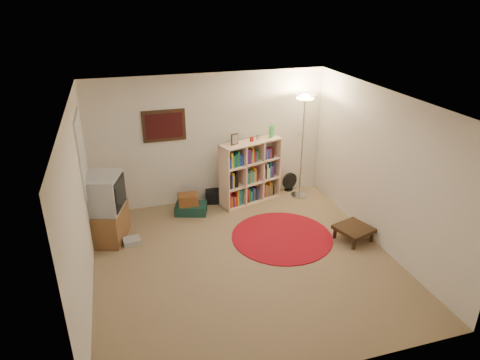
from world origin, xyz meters
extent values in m
cube|color=#856D4E|center=(0.00, 0.00, -0.01)|extent=(4.50, 4.50, 0.02)
cube|color=white|center=(0.00, 0.00, 2.51)|extent=(4.50, 4.50, 0.02)
cube|color=silver|center=(0.00, 2.26, 1.25)|extent=(4.50, 0.02, 2.50)
cube|color=silver|center=(0.00, -2.26, 1.25)|extent=(4.50, 0.02, 2.50)
cube|color=silver|center=(-2.26, 0.00, 1.25)|extent=(0.02, 4.50, 2.50)
cube|color=silver|center=(2.26, 0.00, 1.25)|extent=(0.02, 4.50, 2.50)
cube|color=black|center=(-0.85, 2.23, 1.60)|extent=(0.78, 0.04, 0.58)
cube|color=#470E0F|center=(-0.85, 2.21, 1.60)|extent=(0.66, 0.01, 0.46)
cube|color=white|center=(-2.23, 1.30, 1.55)|extent=(0.03, 1.00, 1.20)
cube|color=beige|center=(1.85, 2.24, 1.20)|extent=(0.08, 0.01, 0.12)
cube|color=beige|center=(0.71, 1.95, 0.01)|extent=(1.29, 0.72, 0.03)
cube|color=beige|center=(0.71, 1.95, 1.23)|extent=(1.29, 0.72, 0.03)
cube|color=beige|center=(0.13, 1.76, 0.62)|extent=(0.13, 0.35, 1.24)
cube|color=beige|center=(1.29, 2.13, 0.62)|extent=(0.13, 0.35, 1.24)
cube|color=beige|center=(0.66, 2.11, 0.62)|extent=(1.19, 0.40, 1.24)
cube|color=beige|center=(0.52, 1.88, 0.62)|extent=(0.13, 0.33, 1.19)
cube|color=beige|center=(0.91, 2.01, 0.62)|extent=(0.13, 0.33, 1.19)
cube|color=beige|center=(0.71, 1.95, 0.41)|extent=(1.24, 0.69, 0.03)
cube|color=beige|center=(0.71, 1.95, 0.83)|extent=(1.24, 0.69, 0.03)
cube|color=yellow|center=(0.18, 1.73, 0.17)|extent=(0.08, 0.15, 0.27)
cube|color=red|center=(0.21, 1.75, 0.19)|extent=(0.08, 0.15, 0.32)
cube|color=orange|center=(0.25, 1.76, 0.14)|extent=(0.08, 0.15, 0.22)
cube|color=#511A6B|center=(0.29, 1.77, 0.14)|extent=(0.08, 0.15, 0.22)
cube|color=orange|center=(0.32, 1.78, 0.13)|extent=(0.07, 0.14, 0.20)
cube|color=red|center=(0.35, 1.79, 0.16)|extent=(0.07, 0.14, 0.26)
cube|color=yellow|center=(0.38, 1.80, 0.19)|extent=(0.08, 0.15, 0.31)
cube|color=teal|center=(0.42, 1.81, 0.19)|extent=(0.08, 0.15, 0.32)
cube|color=teal|center=(0.46, 1.83, 0.18)|extent=(0.08, 0.15, 0.29)
cube|color=#511A6B|center=(0.18, 1.74, 0.53)|extent=(0.08, 0.15, 0.20)
cube|color=black|center=(0.22, 1.75, 0.54)|extent=(0.08, 0.15, 0.22)
cube|color=#1A34A1|center=(0.25, 1.76, 0.56)|extent=(0.07, 0.14, 0.26)
cube|color=yellow|center=(0.29, 1.77, 0.58)|extent=(0.08, 0.15, 0.30)
cube|color=black|center=(0.32, 1.78, 0.55)|extent=(0.08, 0.15, 0.23)
cube|color=black|center=(0.37, 1.80, 0.59)|extent=(0.08, 0.15, 0.31)
cube|color=#1A8636|center=(0.18, 1.74, 0.96)|extent=(0.08, 0.15, 0.25)
cube|color=#1A34A1|center=(0.22, 1.75, 0.93)|extent=(0.09, 0.15, 0.20)
cube|color=yellow|center=(0.26, 1.76, 0.99)|extent=(0.08, 0.15, 0.31)
cube|color=#1A8636|center=(0.30, 1.78, 0.95)|extent=(0.08, 0.15, 0.23)
cube|color=#1A34A1|center=(0.34, 1.79, 0.97)|extent=(0.07, 0.14, 0.28)
cube|color=#1A8636|center=(0.36, 1.80, 0.96)|extent=(0.07, 0.14, 0.26)
cube|color=#1A8636|center=(0.40, 1.81, 0.98)|extent=(0.08, 0.15, 0.30)
cube|color=#1A34A1|center=(0.43, 1.82, 0.96)|extent=(0.07, 0.14, 0.25)
cube|color=#1A34A1|center=(0.46, 1.83, 0.94)|extent=(0.08, 0.15, 0.21)
cube|color=red|center=(0.57, 1.86, 0.18)|extent=(0.08, 0.15, 0.30)
cube|color=red|center=(0.61, 1.87, 0.17)|extent=(0.08, 0.15, 0.28)
cube|color=#1A8636|center=(0.65, 1.89, 0.17)|extent=(0.08, 0.15, 0.28)
cube|color=teal|center=(0.69, 1.90, 0.14)|extent=(0.08, 0.15, 0.21)
cube|color=#1A34A1|center=(0.72, 1.91, 0.17)|extent=(0.08, 0.15, 0.29)
cube|color=#937950|center=(0.76, 1.92, 0.16)|extent=(0.06, 0.14, 0.25)
cube|color=black|center=(0.79, 1.93, 0.17)|extent=(0.07, 0.14, 0.29)
cube|color=#1A34A1|center=(0.82, 1.94, 0.15)|extent=(0.08, 0.15, 0.24)
cube|color=#511A6B|center=(0.56, 1.86, 0.54)|extent=(0.07, 0.14, 0.21)
cube|color=teal|center=(0.59, 1.87, 0.56)|extent=(0.07, 0.14, 0.26)
cube|color=#1A8636|center=(0.63, 1.88, 0.53)|extent=(0.07, 0.14, 0.20)
cube|color=#937950|center=(0.66, 1.89, 0.55)|extent=(0.07, 0.14, 0.24)
cube|color=teal|center=(0.68, 1.90, 0.56)|extent=(0.07, 0.14, 0.26)
cube|color=teal|center=(0.72, 1.91, 0.54)|extent=(0.09, 0.15, 0.21)
cube|color=yellow|center=(0.75, 1.92, 0.57)|extent=(0.07, 0.14, 0.28)
cube|color=orange|center=(0.78, 1.93, 0.57)|extent=(0.07, 0.14, 0.27)
cube|color=#511A6B|center=(0.81, 1.94, 0.54)|extent=(0.07, 0.14, 0.23)
cube|color=teal|center=(0.56, 1.86, 0.94)|extent=(0.07, 0.14, 0.21)
cube|color=#511A6B|center=(0.60, 1.87, 0.98)|extent=(0.08, 0.15, 0.29)
cube|color=#511A6B|center=(0.64, 1.88, 0.97)|extent=(0.08, 0.15, 0.28)
cube|color=#1A8636|center=(0.68, 1.90, 0.95)|extent=(0.08, 0.15, 0.23)
cube|color=yellow|center=(0.71, 1.91, 0.98)|extent=(0.07, 0.14, 0.30)
cube|color=red|center=(0.73, 1.92, 0.97)|extent=(0.07, 0.14, 0.27)
cube|color=#511A6B|center=(0.77, 1.93, 0.94)|extent=(0.07, 0.14, 0.21)
cube|color=#1A8636|center=(0.80, 1.94, 0.95)|extent=(0.08, 0.15, 0.23)
cube|color=#511A6B|center=(0.96, 1.99, 0.18)|extent=(0.07, 0.14, 0.30)
cube|color=red|center=(0.99, 2.00, 0.15)|extent=(0.07, 0.14, 0.23)
cube|color=#937950|center=(1.02, 2.01, 0.16)|extent=(0.07, 0.14, 0.27)
cube|color=orange|center=(1.06, 2.02, 0.15)|extent=(0.08, 0.15, 0.24)
cube|color=teal|center=(1.10, 2.03, 0.14)|extent=(0.08, 0.15, 0.21)
cube|color=orange|center=(1.14, 2.04, 0.18)|extent=(0.07, 0.15, 0.29)
cube|color=#937950|center=(1.17, 2.06, 0.16)|extent=(0.08, 0.15, 0.25)
cube|color=black|center=(1.21, 2.07, 0.13)|extent=(0.07, 0.15, 0.20)
cube|color=#937950|center=(1.24, 2.08, 0.15)|extent=(0.07, 0.14, 0.23)
cube|color=#511A6B|center=(0.96, 1.99, 0.53)|extent=(0.07, 0.14, 0.20)
cube|color=#937950|center=(0.99, 2.00, 0.54)|extent=(0.07, 0.14, 0.21)
cube|color=black|center=(1.02, 2.01, 0.57)|extent=(0.07, 0.14, 0.28)
cube|color=white|center=(1.05, 2.02, 0.58)|extent=(0.08, 0.15, 0.31)
cube|color=white|center=(1.09, 2.03, 0.53)|extent=(0.08, 0.15, 0.20)
cube|color=teal|center=(1.12, 2.04, 0.59)|extent=(0.07, 0.14, 0.32)
cube|color=#511A6B|center=(1.15, 2.05, 0.55)|extent=(0.07, 0.14, 0.23)
cube|color=#1A34A1|center=(1.18, 2.06, 0.56)|extent=(0.07, 0.14, 0.26)
cube|color=teal|center=(0.97, 1.99, 0.99)|extent=(0.09, 0.15, 0.31)
cube|color=#511A6B|center=(1.00, 2.00, 0.97)|extent=(0.07, 0.14, 0.28)
cube|color=teal|center=(1.03, 2.01, 0.93)|extent=(0.06, 0.14, 0.20)
cube|color=#1A34A1|center=(1.06, 2.02, 0.94)|extent=(0.07, 0.14, 0.21)
cube|color=#1A34A1|center=(1.08, 2.03, 0.94)|extent=(0.07, 0.14, 0.21)
cube|color=red|center=(1.12, 2.04, 0.94)|extent=(0.09, 0.15, 0.21)
cube|color=black|center=(1.16, 2.05, 0.94)|extent=(0.08, 0.15, 0.21)
cube|color=black|center=(0.37, 1.85, 1.35)|extent=(0.15, 0.06, 0.21)
cube|color=#A19486|center=(0.37, 1.84, 1.35)|extent=(0.11, 0.04, 0.17)
cylinder|color=#AE1710|center=(0.73, 1.95, 1.28)|extent=(0.09, 0.09, 0.08)
cylinder|color=#BDBBC0|center=(0.87, 1.99, 1.29)|extent=(0.08, 0.08, 0.10)
cylinder|color=#46B857|center=(1.15, 2.05, 1.37)|extent=(0.09, 0.09, 0.25)
cylinder|color=#46B857|center=(1.21, 2.13, 1.37)|extent=(0.09, 0.09, 0.25)
cylinder|color=#BDBBC0|center=(1.73, 1.87, 0.02)|extent=(0.43, 0.43, 0.03)
cylinder|color=#BDBBC0|center=(1.73, 1.87, 1.00)|extent=(0.04, 0.04, 1.94)
cone|color=#BDBBC0|center=(1.73, 1.87, 2.01)|extent=(0.52, 0.52, 0.16)
cylinder|color=#FFD88C|center=(1.73, 1.87, 2.01)|extent=(0.42, 0.42, 0.02)
cylinder|color=black|center=(1.64, 2.19, 0.01)|extent=(0.23, 0.23, 0.03)
cylinder|color=black|center=(1.64, 2.19, 0.10)|extent=(0.05, 0.05, 0.14)
cylinder|color=black|center=(1.64, 2.17, 0.22)|extent=(0.34, 0.18, 0.34)
cube|color=brown|center=(-2.01, 1.28, 0.27)|extent=(0.75, 0.92, 0.55)
cube|color=#AEAEB3|center=(-2.01, 1.28, 0.85)|extent=(0.72, 0.79, 0.60)
cube|color=black|center=(-1.74, 1.20, 0.85)|extent=(0.18, 0.55, 0.51)
cube|color=black|center=(-1.73, 1.20, 0.85)|extent=(0.16, 0.49, 0.44)
cube|color=#AEAEB3|center=(-1.65, 1.00, 0.05)|extent=(0.29, 0.25, 0.09)
cube|color=#14372F|center=(-0.51, 1.77, 0.09)|extent=(0.66, 0.53, 0.19)
cube|color=brown|center=(-0.56, 1.77, 0.29)|extent=(0.37, 0.27, 0.21)
cube|color=black|center=(0.02, 2.11, 0.12)|extent=(0.39, 0.35, 0.24)
cylinder|color=white|center=(0.26, 2.09, 0.12)|extent=(0.13, 0.13, 0.24)
cylinder|color=maroon|center=(0.81, 0.48, 0.01)|extent=(1.71, 1.71, 0.02)
cube|color=black|center=(1.92, 0.06, 0.21)|extent=(0.66, 0.66, 0.06)
cube|color=black|center=(1.78, -0.20, 0.10)|extent=(0.05, 0.05, 0.19)
cube|color=black|center=(2.18, -0.08, 0.10)|extent=(0.05, 0.05, 0.19)
cube|color=black|center=(1.65, 0.20, 0.10)|extent=(0.05, 0.05, 0.19)
cube|color=black|center=(2.05, 0.33, 0.10)|extent=(0.05, 0.05, 0.19)
camera|label=1|loc=(-1.65, -5.30, 3.83)|focal=32.00mm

